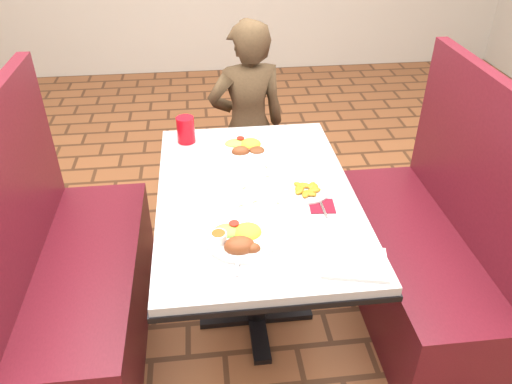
# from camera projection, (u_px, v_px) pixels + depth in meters

# --- Properties ---
(dining_table) EXTENTS (0.81, 1.21, 0.75)m
(dining_table) POSITION_uv_depth(u_px,v_px,m) (256.00, 211.00, 2.10)
(dining_table) COLOR #B8BABD
(dining_table) RESTS_ON ground
(booth_bench_left) EXTENTS (0.47, 1.20, 1.17)m
(booth_bench_left) POSITION_uv_depth(u_px,v_px,m) (77.00, 283.00, 2.20)
(booth_bench_left) COLOR maroon
(booth_bench_left) RESTS_ON ground
(booth_bench_right) EXTENTS (0.47, 1.20, 1.17)m
(booth_bench_right) POSITION_uv_depth(u_px,v_px,m) (424.00, 255.00, 2.35)
(booth_bench_right) COLOR maroon
(booth_bench_right) RESTS_ON ground
(diner_person) EXTENTS (0.49, 0.36, 1.22)m
(diner_person) POSITION_uv_depth(u_px,v_px,m) (248.00, 127.00, 2.85)
(diner_person) COLOR brown
(diner_person) RESTS_ON ground
(near_dinner_plate) EXTENTS (0.25, 0.25, 0.08)m
(near_dinner_plate) POSITION_uv_depth(u_px,v_px,m) (239.00, 236.00, 1.76)
(near_dinner_plate) COLOR white
(near_dinner_plate) RESTS_ON dining_table
(far_dinner_plate) EXTENTS (0.24, 0.24, 0.06)m
(far_dinner_plate) POSITION_uv_depth(u_px,v_px,m) (245.00, 146.00, 2.33)
(far_dinner_plate) COLOR white
(far_dinner_plate) RESTS_ON dining_table
(plantain_plate) EXTENTS (0.18, 0.18, 0.03)m
(plantain_plate) POSITION_uv_depth(u_px,v_px,m) (307.00, 190.00, 2.03)
(plantain_plate) COLOR white
(plantain_plate) RESTS_ON dining_table
(maroon_napkin) EXTENTS (0.11, 0.11, 0.00)m
(maroon_napkin) POSITION_uv_depth(u_px,v_px,m) (322.00, 206.00, 1.96)
(maroon_napkin) COLOR maroon
(maroon_napkin) RESTS_ON dining_table
(spoon_utensil) EXTENTS (0.01, 0.13, 0.00)m
(spoon_utensil) POSITION_uv_depth(u_px,v_px,m) (323.00, 207.00, 1.94)
(spoon_utensil) COLOR silver
(spoon_utensil) RESTS_ON dining_table
(red_tumbler) EXTENTS (0.08, 0.08, 0.13)m
(red_tumbler) POSITION_uv_depth(u_px,v_px,m) (186.00, 130.00, 2.37)
(red_tumbler) COLOR red
(red_tumbler) RESTS_ON dining_table
(paper_napkin) EXTENTS (0.25, 0.21, 0.01)m
(paper_napkin) POSITION_uv_depth(u_px,v_px,m) (354.00, 263.00, 1.67)
(paper_napkin) COLOR silver
(paper_napkin) RESTS_ON dining_table
(knife_utensil) EXTENTS (0.02, 0.17, 0.00)m
(knife_utensil) POSITION_uv_depth(u_px,v_px,m) (237.00, 258.00, 1.69)
(knife_utensil) COLOR silver
(knife_utensil) RESTS_ON dining_table
(fork_utensil) EXTENTS (0.07, 0.14, 0.00)m
(fork_utensil) POSITION_uv_depth(u_px,v_px,m) (243.00, 254.00, 1.71)
(fork_utensil) COLOR silver
(fork_utensil) RESTS_ON dining_table
(lettuce_shreds) EXTENTS (0.28, 0.32, 0.00)m
(lettuce_shreds) POSITION_uv_depth(u_px,v_px,m) (264.00, 183.00, 2.09)
(lettuce_shreds) COLOR #9AC64F
(lettuce_shreds) RESTS_ON dining_table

